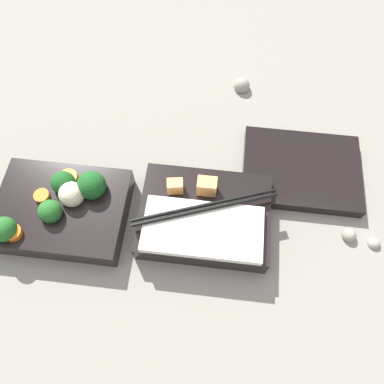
# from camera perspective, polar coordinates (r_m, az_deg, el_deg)

# --- Properties ---
(ground_plane) EXTENTS (3.00, 3.00, 0.00)m
(ground_plane) POSITION_cam_1_polar(r_m,az_deg,el_deg) (0.58, -7.76, -5.38)
(ground_plane) COLOR gray
(bento_tray_vegetable) EXTENTS (0.19, 0.14, 0.07)m
(bento_tray_vegetable) POSITION_cam_1_polar(r_m,az_deg,el_deg) (0.59, -19.17, -2.33)
(bento_tray_vegetable) COLOR black
(bento_tray_vegetable) RESTS_ON ground_plane
(bento_tray_rice) EXTENTS (0.20, 0.14, 0.07)m
(bento_tray_rice) POSITION_cam_1_polar(r_m,az_deg,el_deg) (0.55, 1.86, -3.90)
(bento_tray_rice) COLOR black
(bento_tray_rice) RESTS_ON ground_plane
(bento_lid) EXTENTS (0.19, 0.14, 0.02)m
(bento_lid) POSITION_cam_1_polar(r_m,az_deg,el_deg) (0.63, 16.27, 3.22)
(bento_lid) COLOR black
(bento_lid) RESTS_ON ground_plane
(pebble_0) EXTENTS (0.02, 0.02, 0.02)m
(pebble_0) POSITION_cam_1_polar(r_m,az_deg,el_deg) (0.61, 22.82, -6.12)
(pebble_0) COLOR gray
(pebble_0) RESTS_ON ground_plane
(pebble_1) EXTENTS (0.03, 0.03, 0.03)m
(pebble_1) POSITION_cam_1_polar(r_m,az_deg,el_deg) (0.72, 7.61, 15.76)
(pebble_1) COLOR gray
(pebble_1) RESTS_ON ground_plane
(pebble_3) EXTENTS (0.02, 0.02, 0.02)m
(pebble_3) POSITION_cam_1_polar(r_m,az_deg,el_deg) (0.62, 26.09, -7.00)
(pebble_3) COLOR gray
(pebble_3) RESTS_ON ground_plane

